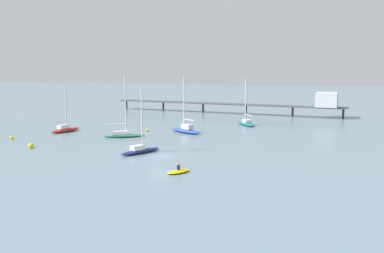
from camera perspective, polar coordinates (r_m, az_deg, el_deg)
name	(u,v)px	position (r m, az deg, el deg)	size (l,w,h in m)	color
ground_plane	(160,157)	(56.82, -4.37, -4.07)	(400.00, 400.00, 0.00)	slate
pier	(281,102)	(102.80, 11.79, 3.27)	(58.03, 11.93, 5.86)	#4C4C51
sailboat_green	(123,133)	(72.60, -9.18, -0.91)	(7.10, 4.17, 10.30)	#287F4C
sailboat_navy	(140,149)	(59.28, -6.98, -2.99)	(4.67, 6.48, 9.16)	navy
sailboat_red	(65,129)	(80.73, -16.67, -0.28)	(3.68, 6.63, 8.26)	red
sailboat_teal	(246,122)	(86.54, 7.26, 0.57)	(5.05, 6.84, 9.49)	#1E727A
sailboat_blue	(186,129)	(76.27, -0.87, -0.34)	(7.00, 5.50, 10.18)	#2D4CB7
dinghy_yellow	(178,171)	(48.38, -1.85, -6.01)	(2.86, 3.17, 1.14)	yellow
mooring_buoy_outer	(31,145)	(66.75, -20.78, -2.39)	(0.78, 0.78, 0.78)	yellow
mooring_buoy_far	(147,130)	(78.23, -6.04, -0.48)	(0.52, 0.52, 0.52)	yellow
mooring_buoy_near	(12,138)	(75.92, -23.01, -1.37)	(0.52, 0.52, 0.52)	yellow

